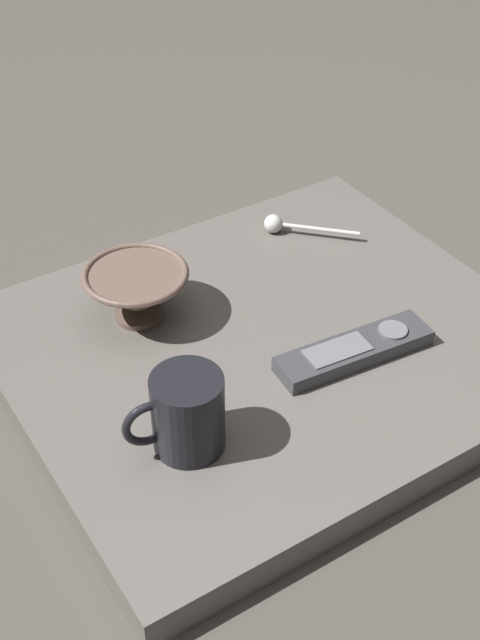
% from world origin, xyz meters
% --- Properties ---
extents(ground_plane, '(6.00, 6.00, 0.00)m').
position_xyz_m(ground_plane, '(0.00, 0.00, 0.00)').
color(ground_plane, '#47423D').
extents(table, '(0.62, 0.53, 0.04)m').
position_xyz_m(table, '(0.00, 0.00, 0.02)').
color(table, '#5B5651').
rests_on(table, ground).
extents(cereal_bowl, '(0.13, 0.13, 0.07)m').
position_xyz_m(cereal_bowl, '(-0.12, 0.12, 0.08)').
color(cereal_bowl, brown).
rests_on(cereal_bowl, table).
extents(coffee_mug, '(0.11, 0.08, 0.09)m').
position_xyz_m(coffee_mug, '(-0.17, -0.10, 0.09)').
color(coffee_mug, black).
rests_on(coffee_mug, table).
extents(teaspoon, '(0.10, 0.10, 0.03)m').
position_xyz_m(teaspoon, '(0.14, 0.18, 0.06)').
color(teaspoon, silver).
rests_on(teaspoon, table).
extents(tv_remote_near, '(0.20, 0.07, 0.02)m').
position_xyz_m(tv_remote_near, '(0.06, -0.09, 0.05)').
color(tv_remote_near, '#38383D').
rests_on(tv_remote_near, table).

